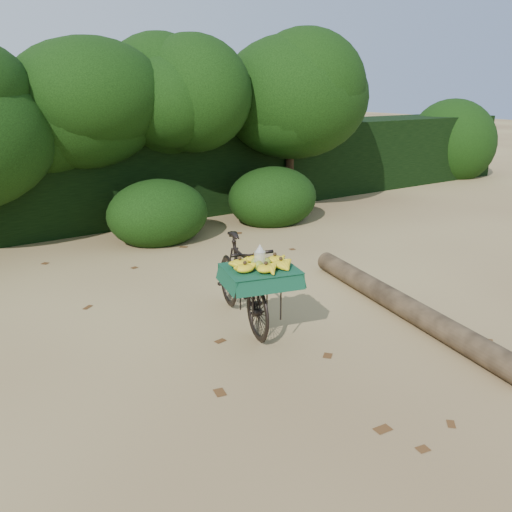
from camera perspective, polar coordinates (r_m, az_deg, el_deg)
ground at (r=5.64m, az=-5.80°, el=-10.79°), size 80.00×80.00×0.00m
vendor_bicycle at (r=6.23m, az=-1.42°, el=-2.57°), size 1.02×1.86×1.04m
fallen_log at (r=6.81m, az=15.10°, el=-4.96°), size 1.00×3.69×0.27m
hedge_backdrop at (r=11.09m, az=-21.85°, el=7.12°), size 26.00×1.80×1.80m
tree_row at (r=10.06m, az=-25.17°, el=12.12°), size 14.50×2.00×4.00m
bush_clumps at (r=9.41m, az=-15.81°, el=3.23°), size 8.80×1.70×0.90m
leaf_litter at (r=6.16m, az=-8.73°, el=-8.30°), size 7.00×7.30×0.01m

